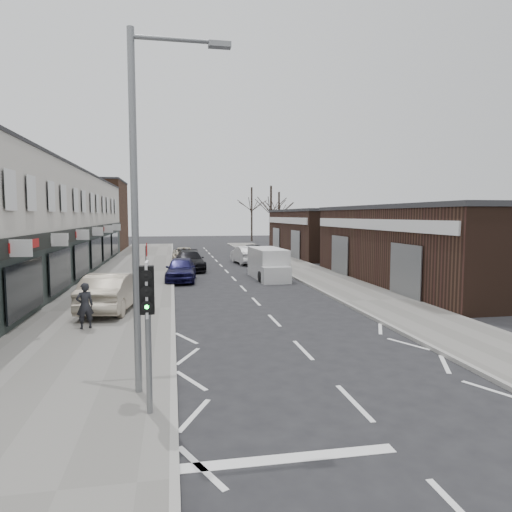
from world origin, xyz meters
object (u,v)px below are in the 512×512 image
parked_car_left_b (189,261)px  parked_car_right_a (246,255)px  pedestrian (85,306)px  parked_car_left_a (181,269)px  sedan_on_pavement (112,291)px  warning_sign (147,254)px  parked_car_right_b (252,251)px  parked_car_left_c (184,255)px  white_van (268,264)px  traffic_light (148,302)px  street_lamp (142,193)px

parked_car_left_b → parked_car_right_a: (4.86, 3.90, 0.03)m
pedestrian → parked_car_left_a: (3.58, 11.96, -0.19)m
sedan_on_pavement → parked_car_left_b: (3.79, 14.40, -0.19)m
warning_sign → parked_car_right_b: size_ratio=0.61×
parked_car_left_b → parked_car_left_c: 6.84m
warning_sign → parked_car_right_b: bearing=65.4°
warning_sign → sedan_on_pavement: bearing=-110.8°
sedan_on_pavement → parked_car_right_a: bearing=-107.5°
white_van → traffic_light: bearing=-111.5°
sedan_on_pavement → parked_car_left_b: sedan_on_pavement is taller
street_lamp → parked_car_left_a: (1.13, 18.29, -3.86)m
sedan_on_pavement → pedestrian: bearing=88.1°
warning_sign → parked_car_right_a: (7.36, 14.90, -1.44)m
parked_car_left_b → street_lamp: bearing=-97.9°
street_lamp → white_van: (6.76, 18.50, -3.69)m
pedestrian → parked_car_right_b: (10.48, 25.36, -0.19)m
white_van → parked_car_left_b: size_ratio=1.02×
traffic_light → street_lamp: 2.52m
parked_car_right_b → parked_car_left_b: bearing=50.8°
parked_car_left_a → parked_car_right_b: size_ratio=1.00×
white_van → parked_car_right_b: bearing=81.7°
parked_car_right_a → parked_car_right_b: (1.30, 3.98, -0.01)m
street_lamp → parked_car_left_a: bearing=86.5°
parked_car_left_b → pedestrian: bearing=-107.3°
parked_car_left_a → parked_car_right_b: 15.06m
parked_car_left_a → parked_car_right_a: (5.60, 9.41, 0.01)m
pedestrian → parked_car_left_c: size_ratio=0.37×
white_van → parked_car_left_b: (-4.90, 5.30, -0.20)m
street_lamp → warning_sign: size_ratio=2.96×
sedan_on_pavement → parked_car_right_b: (9.95, 22.28, -0.17)m
traffic_light → sedan_on_pavement: bearing=100.9°
pedestrian → parked_car_left_a: bearing=-129.6°
parked_car_left_c → parked_car_right_a: parked_car_right_a is taller
street_lamp → white_van: 20.04m
warning_sign → parked_car_left_b: 11.37m
street_lamp → parked_car_left_a: street_lamp is taller
pedestrian → traffic_light: bearing=85.9°
traffic_light → sedan_on_pavement: 10.91m
sedan_on_pavement → white_van: bearing=-125.9°
warning_sign → parked_car_left_b: (2.49, 11.00, -1.47)m
warning_sign → parked_car_left_c: bearing=82.8°
traffic_light → parked_car_left_a: size_ratio=0.70×
pedestrian → sedan_on_pavement: bearing=-122.7°
parked_car_right_b → parked_car_left_a: bearing=61.5°
white_van → sedan_on_pavement: (-8.69, -9.10, -0.01)m
parked_car_right_b → sedan_on_pavement: bearing=64.7°
pedestrian → parked_car_left_b: (4.31, 17.48, -0.21)m
parked_car_left_a → parked_car_right_a: bearing=63.6°
warning_sign → parked_car_left_a: size_ratio=0.61×
warning_sign → pedestrian: 6.85m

